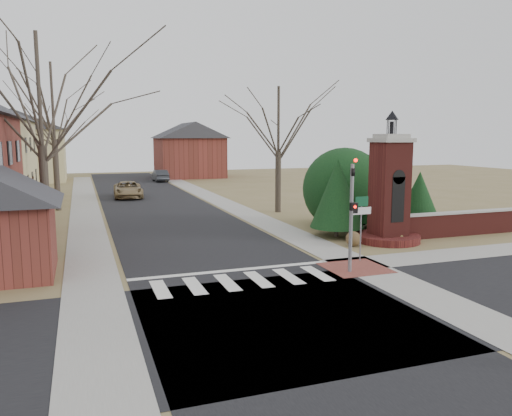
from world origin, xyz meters
name	(u,v)px	position (x,y,z in m)	size (l,w,h in m)	color
ground	(250,287)	(0.00, 0.00, 0.00)	(120.00, 120.00, 0.00)	brown
main_street	(157,206)	(0.00, 22.00, 0.01)	(8.00, 70.00, 0.01)	black
cross_street	(283,316)	(0.00, -3.00, 0.01)	(120.00, 8.00, 0.01)	black
crosswalk_zone	(243,281)	(0.00, 0.80, 0.01)	(8.00, 2.20, 0.02)	silver
stop_bar	(231,271)	(0.00, 2.30, 0.01)	(8.00, 0.35, 0.02)	silver
sidewalk_right_main	(223,203)	(5.20, 22.00, 0.01)	(2.00, 60.00, 0.02)	gray
sidewalk_left	(85,209)	(-5.20, 22.00, 0.01)	(2.00, 60.00, 0.02)	gray
curb_apron	(355,268)	(4.80, 1.00, 0.01)	(2.40, 2.40, 0.02)	brown
traffic_signal_pole	(352,206)	(4.30, 0.57, 2.59)	(0.28, 0.41, 4.50)	slate
sign_post	(361,216)	(5.59, 1.99, 1.95)	(0.90, 0.07, 2.75)	slate
brick_gate_monument	(389,199)	(9.00, 4.99, 2.17)	(3.20, 3.20, 6.47)	maroon
brick_garden_wall	(460,223)	(13.50, 5.00, 0.66)	(7.50, 0.50, 1.30)	maroon
house_distant_left	(18,145)	(-12.01, 48.00, 4.25)	(10.80, 8.80, 8.53)	tan
house_distant_right	(189,149)	(7.99, 47.99, 3.65)	(8.80, 8.80, 7.30)	maroon
evergreen_near	(337,193)	(7.20, 7.00, 2.30)	(2.80, 2.80, 4.10)	#473D33
evergreen_mid	(379,183)	(10.50, 8.20, 2.60)	(3.40, 3.40, 4.70)	#473D33
evergreen_far	(419,196)	(12.50, 7.20, 1.90)	(2.40, 2.40, 3.30)	#473D33
evergreen_mass	(344,186)	(9.00, 9.50, 2.40)	(4.80, 4.80, 4.80)	black
bare_tree_0	(38,81)	(-7.00, 9.00, 7.70)	(8.05, 8.05, 11.15)	#473D33
bare_tree_1	(52,96)	(-7.00, 22.00, 8.03)	(8.40, 8.40, 11.64)	#473D33
bare_tree_2	(54,117)	(-7.50, 35.00, 7.03)	(7.35, 7.35, 10.19)	#473D33
bare_tree_3	(279,115)	(7.50, 16.00, 6.69)	(7.00, 7.00, 9.70)	#473D33
pickup_truck	(128,190)	(-1.60, 27.85, 0.70)	(2.32, 5.04, 1.40)	olive
distant_car	(160,176)	(3.40, 42.72, 0.68)	(1.44, 4.14, 1.36)	#2F3237
dry_shrub_left	(353,239)	(6.80, 4.60, 0.36)	(0.73, 0.73, 0.73)	brown
dry_shrub_right	(397,235)	(9.30, 4.60, 0.36)	(0.72, 0.72, 0.72)	brown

